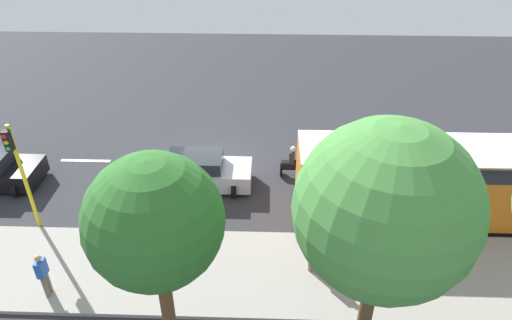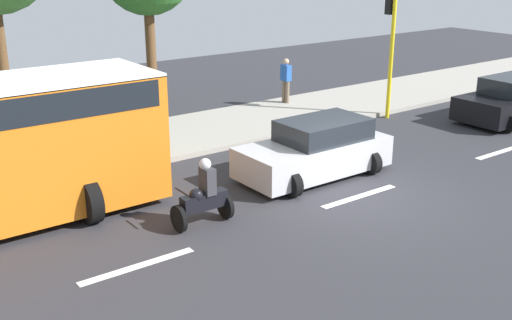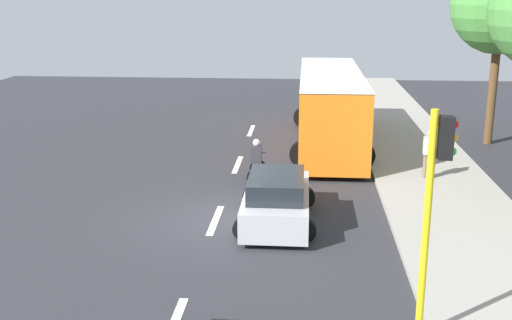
{
  "view_description": "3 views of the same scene",
  "coord_description": "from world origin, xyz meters",
  "views": [
    {
      "loc": [
        18.44,
        2.82,
        12.01
      ],
      "look_at": [
        1.75,
        2.25,
        1.34
      ],
      "focal_mm": 32.52,
      "sensor_mm": 36.0,
      "label": 1
    },
    {
      "loc": [
        -10.01,
        10.53,
        5.86
      ],
      "look_at": [
        1.37,
        2.16,
        1.01
      ],
      "focal_mm": 43.97,
      "sensor_mm": 36.0,
      "label": 2
    },
    {
      "loc": [
        2.53,
        -16.95,
        6.48
      ],
      "look_at": [
        1.1,
        1.05,
        1.55
      ],
      "focal_mm": 44.0,
      "sensor_mm": 36.0,
      "label": 3
    }
  ],
  "objects": [
    {
      "name": "lane_stripe_south",
      "position": [
        0.0,
        6.0,
        0.01
      ],
      "size": [
        0.2,
        2.4,
        0.01
      ],
      "primitive_type": "cube",
      "color": "white",
      "rests_on": "ground"
    },
    {
      "name": "sidewalk",
      "position": [
        7.0,
        0.0,
        0.07
      ],
      "size": [
        4.0,
        60.0,
        0.15
      ],
      "primitive_type": "cube",
      "color": "#9E998E",
      "rests_on": "ground"
    },
    {
      "name": "lane_stripe_far_south",
      "position": [
        0.0,
        12.0,
        0.01
      ],
      "size": [
        0.2,
        2.4,
        0.01
      ],
      "primitive_type": "cube",
      "color": "white",
      "rests_on": "ground"
    },
    {
      "name": "car_silver",
      "position": [
        1.78,
        -0.11,
        0.71
      ],
      "size": [
        2.23,
        4.17,
        1.52
      ],
      "color": "#B7B7BC",
      "rests_on": "ground"
    },
    {
      "name": "ground_plane",
      "position": [
        0.0,
        0.0,
        -0.05
      ],
      "size": [
        40.0,
        60.0,
        0.1
      ],
      "primitive_type": "cube",
      "color": "#2D2D33"
    },
    {
      "name": "motorcycle",
      "position": [
        0.89,
        3.94,
        0.64
      ],
      "size": [
        0.6,
        1.3,
        1.53
      ],
      "color": "black",
      "rests_on": "ground"
    },
    {
      "name": "pedestrian_near_signal",
      "position": [
        6.82,
        4.31,
        1.06
      ],
      "size": [
        0.4,
        0.24,
        1.69
      ],
      "color": "#72604C",
      "rests_on": "sidewalk"
    },
    {
      "name": "city_bus",
      "position": [
        3.58,
        9.44,
        1.85
      ],
      "size": [
        3.2,
        11.0,
        3.16
      ],
      "color": "orange",
      "rests_on": "ground"
    },
    {
      "name": "lane_stripe_mid",
      "position": [
        0.0,
        0.0,
        0.01
      ],
      "size": [
        0.2,
        2.4,
        0.01
      ],
      "primitive_type": "cube",
      "color": "white",
      "rests_on": "ground"
    },
    {
      "name": "street_tree_south",
      "position": [
        10.47,
        10.27,
        5.84
      ],
      "size": [
        4.06,
        4.06,
        7.91
      ],
      "color": "brown",
      "rests_on": "ground"
    },
    {
      "name": "traffic_light_corner",
      "position": [
        4.85,
        -6.18,
        2.93
      ],
      "size": [
        0.49,
        0.24,
        4.5
      ],
      "color": "yellow",
      "rests_on": "ground"
    }
  ]
}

